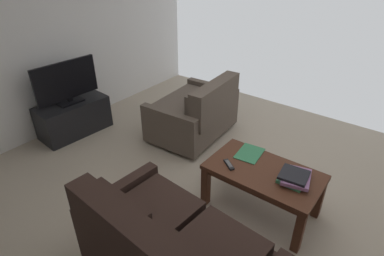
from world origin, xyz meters
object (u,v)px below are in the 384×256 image
object	(u,v)px
loveseat_near	(196,112)
coffee_table	(263,177)
tv_stand	(74,118)
flat_tv	(66,82)
loose_magazine	(250,153)
book_stack	(295,177)
tv_remote	(229,164)

from	to	relation	value
loveseat_near	coffee_table	world-z (taller)	loveseat_near
tv_stand	flat_tv	size ratio (longest dim) A/B	1.12
flat_tv	loose_magazine	xyz separation A→B (m)	(-2.46, -0.36, -0.26)
coffee_table	book_stack	xyz separation A→B (m)	(-0.28, -0.02, 0.12)
tv_remote	flat_tv	bearing A→B (deg)	1.80
loveseat_near	tv_remote	distance (m)	1.36
book_stack	tv_remote	distance (m)	0.59
loveseat_near	loose_magazine	xyz separation A→B (m)	(-1.09, 0.58, 0.13)
flat_tv	book_stack	distance (m)	2.99
tv_remote	book_stack	bearing A→B (deg)	-164.89
loveseat_near	flat_tv	xyz separation A→B (m)	(1.37, 0.95, 0.39)
loose_magazine	tv_remote	bearing A→B (deg)	71.70
flat_tv	tv_remote	world-z (taller)	flat_tv
book_stack	flat_tv	bearing A→B (deg)	4.42
loose_magazine	tv_stand	bearing A→B (deg)	2.03
flat_tv	book_stack	size ratio (longest dim) A/B	2.48
flat_tv	book_stack	bearing A→B (deg)	-175.58
loveseat_near	tv_remote	size ratio (longest dim) A/B	7.53
loveseat_near	coffee_table	bearing A→B (deg)	150.92
tv_stand	loose_magazine	distance (m)	2.50
book_stack	loose_magazine	distance (m)	0.53
coffee_table	tv_stand	xyz separation A→B (m)	(2.70, 0.21, -0.17)
coffee_table	tv_remote	distance (m)	0.34
tv_stand	book_stack	world-z (taller)	book_stack
loveseat_near	book_stack	size ratio (longest dim) A/B	3.46
loose_magazine	coffee_table	bearing A→B (deg)	140.14
tv_stand	tv_remote	world-z (taller)	tv_remote
flat_tv	coffee_table	bearing A→B (deg)	-175.58
coffee_table	flat_tv	size ratio (longest dim) A/B	1.22
tv_stand	tv_remote	size ratio (longest dim) A/B	6.02
loveseat_near	book_stack	world-z (taller)	loveseat_near
loveseat_near	book_stack	bearing A→B (deg)	155.90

